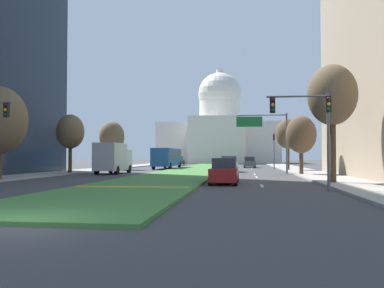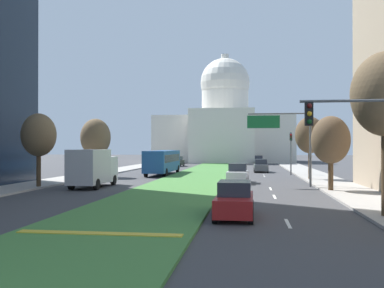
{
  "view_description": "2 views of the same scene",
  "coord_description": "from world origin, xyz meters",
  "views": [
    {
      "loc": [
        6.18,
        -10.01,
        1.88
      ],
      "look_at": [
        -2.05,
        54.4,
        3.81
      ],
      "focal_mm": 37.59,
      "sensor_mm": 36.0,
      "label": 1
    },
    {
      "loc": [
        5.64,
        -4.02,
        3.43
      ],
      "look_at": [
        -2.41,
        56.48,
        3.82
      ],
      "focal_mm": 40.46,
      "sensor_mm": 36.0,
      "label": 2
    }
  ],
  "objects": [
    {
      "name": "ground_plane",
      "position": [
        0.0,
        48.31,
        0.0
      ],
      "size": [
        260.0,
        260.0,
        0.0
      ],
      "primitive_type": "plane",
      "color": "#3D3D3F"
    },
    {
      "name": "grass_median",
      "position": [
        0.0,
        43.48,
        0.07
      ],
      "size": [
        7.12,
        86.96,
        0.14
      ],
      "primitive_type": "cube",
      "color": "#427A38",
      "rests_on": "ground_plane"
    },
    {
      "name": "median_curb_nose",
      "position": [
        0.0,
        11.69,
        0.16
      ],
      "size": [
        6.4,
        0.5,
        0.04
      ],
      "primitive_type": "cube",
      "color": "gold",
      "rests_on": "grass_median"
    },
    {
      "name": "lane_dashes_right",
      "position": [
        7.34,
        39.09,
        0.0
      ],
      "size": [
        0.16,
        52.53,
        0.01
      ],
      "color": "silver",
      "rests_on": "ground_plane"
    },
    {
      "name": "sidewalk_left",
      "position": [
        -13.12,
        38.65,
        0.07
      ],
      "size": [
        4.0,
        86.96,
        0.15
      ],
      "primitive_type": "cube",
      "color": "#9E9991",
      "rests_on": "ground_plane"
    },
    {
      "name": "sidewalk_right",
      "position": [
        13.12,
        38.65,
        0.07
      ],
      "size": [
        4.0,
        86.96,
        0.15
      ],
      "primitive_type": "cube",
      "color": "#9E9991",
      "rests_on": "ground_plane"
    },
    {
      "name": "capitol_building",
      "position": [
        0.0,
        95.82,
        7.93
      ],
      "size": [
        30.36,
        24.75,
        24.98
      ],
      "color": "silver",
      "rests_on": "ground_plane"
    },
    {
      "name": "traffic_light_near_right",
      "position": [
        9.78,
        11.78,
        3.8
      ],
      "size": [
        3.34,
        0.35,
        5.2
      ],
      "color": "#515456",
      "rests_on": "ground_plane"
    },
    {
      "name": "traffic_light_far_right",
      "position": [
        10.62,
        49.45,
        3.31
      ],
      "size": [
        0.28,
        0.35,
        5.2
      ],
      "color": "#515456",
      "rests_on": "ground_plane"
    },
    {
      "name": "overhead_guide_sign",
      "position": [
        8.8,
        34.01,
        4.64
      ],
      "size": [
        5.48,
        0.2,
        6.5
      ],
      "color": "#515456",
      "rests_on": "ground_plane"
    },
    {
      "name": "street_tree_left_mid",
      "position": [
        -11.66,
        29.74,
        4.37
      ],
      "size": [
        2.85,
        2.85,
        6.2
      ],
      "color": "#4C3823",
      "rests_on": "ground_plane"
    },
    {
      "name": "street_tree_right_mid",
      "position": [
        11.75,
        29.82,
        3.92
      ],
      "size": [
        2.9,
        2.9,
        5.77
      ],
      "color": "#4C3823",
      "rests_on": "ground_plane"
    },
    {
      "name": "street_tree_left_far",
      "position": [
        -11.75,
        43.29,
        4.47
      ],
      "size": [
        3.42,
        3.42,
        6.64
      ],
      "color": "#4C3823",
      "rests_on": "ground_plane"
    },
    {
      "name": "street_tree_right_far",
      "position": [
        11.78,
        41.41,
        4.6
      ],
      "size": [
        3.0,
        3.0,
        6.51
      ],
      "color": "#4C3823",
      "rests_on": "ground_plane"
    },
    {
      "name": "sedan_lead_stopped",
      "position": [
        4.92,
        17.18,
        0.81
      ],
      "size": [
        1.87,
        4.68,
        1.74
      ],
      "color": "maroon",
      "rests_on": "ground_plane"
    },
    {
      "name": "sedan_midblock",
      "position": [
        4.53,
        37.25,
        0.86
      ],
      "size": [
        2.03,
        4.46,
        1.86
      ],
      "color": "silver",
      "rests_on": "ground_plane"
    },
    {
      "name": "sedan_distant",
      "position": [
        7.16,
        55.15,
        0.81
      ],
      "size": [
        1.92,
        4.52,
        1.73
      ],
      "color": "#4C5156",
      "rests_on": "ground_plane"
    },
    {
      "name": "sedan_far_horizon",
      "position": [
        -6.95,
        70.91,
        0.83
      ],
      "size": [
        1.95,
        4.69,
        1.77
      ],
      "color": "black",
      "rests_on": "ground_plane"
    },
    {
      "name": "sedan_very_far",
      "position": [
        7.43,
        83.88,
        0.78
      ],
      "size": [
        1.91,
        4.68,
        1.66
      ],
      "color": "#BCBCC1",
      "rests_on": "ground_plane"
    },
    {
      "name": "box_truck_delivery",
      "position": [
        -7.45,
        30.94,
        1.68
      ],
      "size": [
        2.4,
        6.4,
        3.2
      ],
      "color": "#BCBCC1",
      "rests_on": "ground_plane"
    },
    {
      "name": "city_bus",
      "position": [
        -4.92,
        48.0,
        1.77
      ],
      "size": [
        2.62,
        11.0,
        2.95
      ],
      "color": "#1E4C8C",
      "rests_on": "ground_plane"
    }
  ]
}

